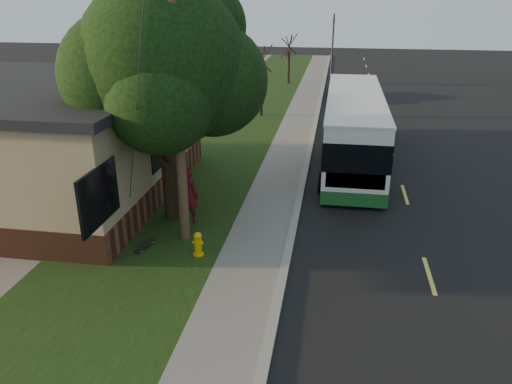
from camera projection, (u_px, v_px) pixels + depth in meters
The scene contains 17 objects.
ground at pixel (286, 264), 14.42m from camera, with size 120.00×120.00×0.00m, color black.
road at pixel (395, 162), 22.97m from camera, with size 8.00×80.00×0.01m, color black.
curb at pixel (308, 157), 23.55m from camera, with size 0.25×80.00×0.12m, color gray.
sidewalk at pixel (287, 156), 23.70m from camera, with size 2.00×80.00×0.08m, color slate.
grass_verge at pixel (215, 153), 24.23m from camera, with size 5.00×80.00×0.07m, color black.
building_lot at pixel (27, 143), 25.72m from camera, with size 15.00×80.00×0.04m, color slate.
fire_hydrant at pixel (198, 244), 14.64m from camera, with size 0.32×0.32×0.74m.
utility_pole at pixel (177, 94), 14.09m from camera, with size 2.86×3.21×9.07m.
leafy_tree at pixel (165, 66), 15.53m from camera, with size 6.30×6.00×7.80m.
bare_tree_near at pixel (261, 82), 30.61m from camera, with size 1.38×1.21×4.31m.
bare_tree_far at pixel (289, 60), 41.57m from camera, with size 1.38×1.21×4.03m.
traffic_signal at pixel (333, 41), 44.27m from camera, with size 0.18×0.22×5.50m.
transit_bus at pixel (353, 127), 22.48m from camera, with size 2.64×11.44×3.10m.
skateboarder at pixel (189, 195), 16.59m from camera, with size 0.70×0.46×1.91m, color #541018.
skateboard_main at pixel (145, 245), 15.18m from camera, with size 0.38×0.93×0.09m.
dumpster at pixel (48, 182), 18.87m from camera, with size 1.57×1.41×1.14m.
distant_car at pixel (342, 87), 36.55m from camera, with size 1.87×4.64×1.58m, color black.
Camera 1 is at (1.17, -12.56, 7.33)m, focal length 35.00 mm.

